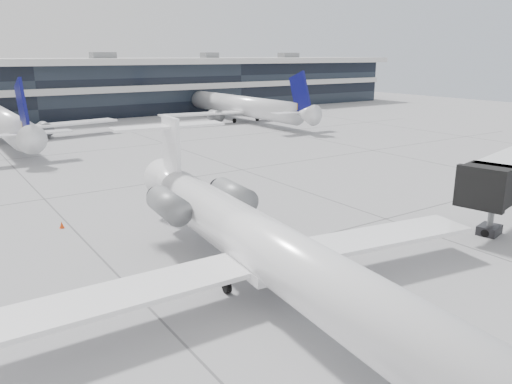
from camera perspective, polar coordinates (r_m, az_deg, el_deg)
ground at (r=32.14m, az=2.62°, el=-6.27°), size 220.00×220.00×0.00m
terminal at (r=107.60m, az=-24.93°, el=10.35°), size 170.00×22.00×10.00m
bg_jet_center at (r=80.37m, az=-26.78°, el=5.27°), size 32.00×40.00×9.60m
bg_jet_right at (r=94.11m, az=-1.83°, el=8.16°), size 32.00×40.00×9.60m
regional_jet at (r=24.91m, az=1.28°, el=-6.35°), size 26.71×33.37×7.70m
ramp_worker at (r=21.15m, az=24.16°, el=-17.37°), size 0.77×0.67×1.76m
traffic_cone at (r=37.98m, az=-21.32°, el=-3.52°), size 0.35×0.35×0.49m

